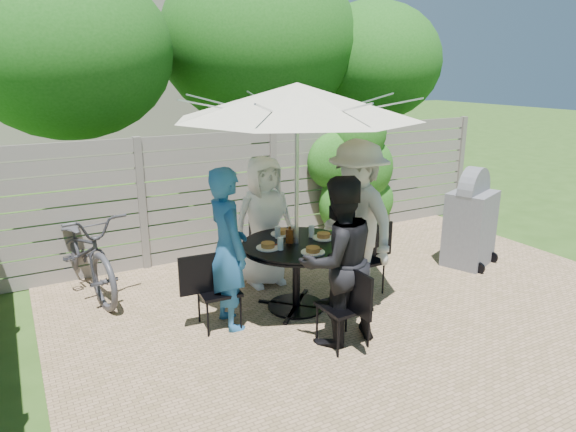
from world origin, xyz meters
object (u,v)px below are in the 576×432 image
person_left (228,249)px  chair_front (344,322)px  patio_table (296,263)px  person_front (338,262)px  glass_left (280,244)px  chair_left (218,306)px  plate_left (268,246)px  coffee_cup (295,231)px  plate_front (313,251)px  bicycle (84,250)px  bbq_grill (471,221)px  person_back (264,222)px  chair_right (364,273)px  glass_right (311,231)px  syrup_jug (290,236)px  glass_back (278,232)px  person_right (357,220)px  umbrella (297,101)px  chair_back (260,262)px  plate_back (282,232)px  plate_right (323,236)px

person_left → chair_front: (0.82, -0.97, -0.61)m
patio_table → person_front: 0.88m
person_left → glass_left: bearing=-100.4°
chair_front → person_front: bearing=-1.7°
glass_left → chair_left: bearing=171.1°
person_front → plate_left: (-0.36, 0.83, -0.03)m
person_left → coffee_cup: (0.93, 0.21, -0.01)m
patio_table → plate_front: 0.45m
bicycle → bbq_grill: bearing=-29.1°
person_back → bicycle: size_ratio=0.81×
person_left → chair_right: person_left is taller
glass_right → syrup_jug: 0.32m
coffee_cup → glass_back: bearing=168.7°
person_right → syrup_jug: size_ratio=12.06×
coffee_cup → chair_right: bearing=-14.6°
umbrella → coffee_cup: 1.53m
person_right → coffee_cup: person_right is taller
bicycle → bbq_grill: bbq_grill is taller
person_right → glass_back: person_right is taller
chair_left → plate_left: 0.83m
patio_table → chair_back: 1.01m
patio_table → plate_back: (0.00, 0.36, 0.27)m
chair_front → plate_front: bearing=-1.8°
person_back → glass_left: size_ratio=12.04×
umbrella → plate_left: 1.59m
glass_right → person_left: bearing=-174.8°
chair_back → chair_right: chair_right is taller
patio_table → plate_front: size_ratio=4.79×
plate_back → plate_front: 0.72m
chair_right → plate_front: 1.18m
patio_table → chair_front: size_ratio=1.40×
plate_back → glass_left: size_ratio=1.86×
person_back → person_front: bearing=-90.0°
glass_left → person_left: bearing=169.2°
chair_left → bbq_grill: bearing=5.4°
chair_front → plate_front: 0.83m
plate_back → bicycle: 2.48m
plate_left → plate_right: 0.72m
coffee_cup → bicycle: size_ratio=0.06×
bbq_grill → syrup_jug: bearing=158.2°
plate_back → bbq_grill: 2.87m
chair_back → person_left: size_ratio=0.48×
chair_front → plate_front: size_ratio=3.43×
chair_back → person_back: person_back is taller
chair_right → bicycle: bicycle is taller
bicycle → plate_left: bearing=-55.5°
glass_left → plate_right: bearing=9.3°
plate_back → plate_right: (0.36, -0.36, 0.00)m
umbrella → bicycle: 3.25m
chair_left → chair_front: size_ratio=0.97×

